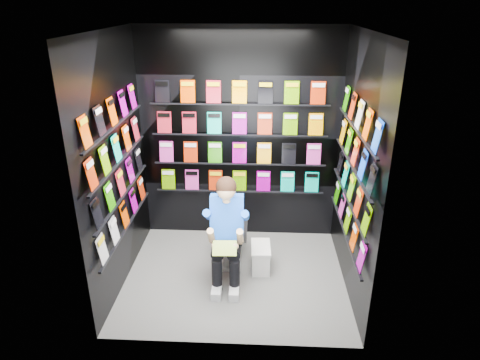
{
  "coord_description": "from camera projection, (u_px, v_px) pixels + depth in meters",
  "views": [
    {
      "loc": [
        0.25,
        -3.94,
        2.86
      ],
      "look_at": [
        0.05,
        0.15,
        1.11
      ],
      "focal_mm": 32.0,
      "sensor_mm": 36.0,
      "label": 1
    }
  ],
  "objects": [
    {
      "name": "ceiling",
      "position": [
        234.0,
        30.0,
        3.74
      ],
      "size": [
        2.4,
        2.4,
        0.0
      ],
      "primitive_type": "plane",
      "color": "white",
      "rests_on": "floor"
    },
    {
      "name": "comics_right",
      "position": [
        353.0,
        170.0,
        4.19
      ],
      "size": [
        0.06,
        1.7,
        1.37
      ],
      "primitive_type": null,
      "color": "#BA2909",
      "rests_on": "wall_right"
    },
    {
      "name": "comics_left",
      "position": [
        119.0,
        166.0,
        4.3
      ],
      "size": [
        0.06,
        1.7,
        1.37
      ],
      "primitive_type": null,
      "color": "#BA2909",
      "rests_on": "wall_left"
    },
    {
      "name": "held_comic",
      "position": [
        225.0,
        248.0,
        4.22
      ],
      "size": [
        0.24,
        0.15,
        0.1
      ],
      "primitive_type": "cube",
      "rotation": [
        -0.96,
        0.0,
        0.04
      ],
      "color": "green",
      "rests_on": "reader"
    },
    {
      "name": "floor",
      "position": [
        235.0,
        277.0,
        4.76
      ],
      "size": [
        2.4,
        2.4,
        0.0
      ],
      "primitive_type": "plane",
      "color": "slate",
      "rests_on": "ground"
    },
    {
      "name": "wall_front",
      "position": [
        227.0,
        215.0,
        3.33
      ],
      "size": [
        2.4,
        0.04,
        2.6
      ],
      "primitive_type": "cube",
      "color": "black",
      "rests_on": "floor"
    },
    {
      "name": "longbox_lid",
      "position": [
        261.0,
        247.0,
        4.8
      ],
      "size": [
        0.23,
        0.38,
        0.03
      ],
      "primitive_type": "cube",
      "rotation": [
        0.0,
        0.0,
        0.04
      ],
      "color": "silver",
      "rests_on": "longbox"
    },
    {
      "name": "longbox",
      "position": [
        261.0,
        258.0,
        4.86
      ],
      "size": [
        0.21,
        0.36,
        0.27
      ],
      "primitive_type": "cube",
      "rotation": [
        0.0,
        0.0,
        0.04
      ],
      "color": "silver",
      "rests_on": "floor"
    },
    {
      "name": "comics_back",
      "position": [
        239.0,
        138.0,
        5.14
      ],
      "size": [
        2.1,
        0.06,
        1.37
      ],
      "primitive_type": null,
      "color": "#BA2909",
      "rests_on": "wall_back"
    },
    {
      "name": "reader",
      "position": [
        227.0,
        217.0,
        4.48
      ],
      "size": [
        0.5,
        0.71,
        1.28
      ],
      "primitive_type": null,
      "rotation": [
        0.0,
        0.0,
        0.04
      ],
      "color": "blue",
      "rests_on": "toilet"
    },
    {
      "name": "toilet",
      "position": [
        230.0,
        230.0,
        4.98
      ],
      "size": [
        0.45,
        0.77,
        0.73
      ],
      "primitive_type": "imported",
      "rotation": [
        0.0,
        0.0,
        3.18
      ],
      "color": "white",
      "rests_on": "floor"
    },
    {
      "name": "wall_left",
      "position": [
        116.0,
        166.0,
        4.3
      ],
      "size": [
        0.04,
        2.0,
        2.6
      ],
      "primitive_type": "cube",
      "color": "black",
      "rests_on": "floor"
    },
    {
      "name": "wall_back",
      "position": [
        240.0,
        138.0,
        5.16
      ],
      "size": [
        2.4,
        0.04,
        2.6
      ],
      "primitive_type": "cube",
      "color": "black",
      "rests_on": "floor"
    },
    {
      "name": "wall_right",
      "position": [
        356.0,
        170.0,
        4.19
      ],
      "size": [
        0.04,
        2.0,
        2.6
      ],
      "primitive_type": "cube",
      "color": "black",
      "rests_on": "floor"
    }
  ]
}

